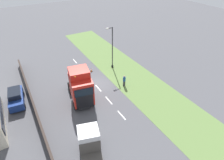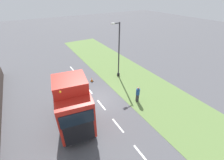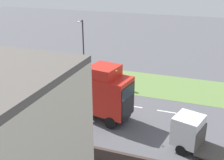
{
  "view_description": "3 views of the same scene",
  "coord_description": "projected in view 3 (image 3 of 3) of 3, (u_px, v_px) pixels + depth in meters",
  "views": [
    {
      "loc": [
        9.28,
        21.02,
        16.47
      ],
      "look_at": [
        -1.42,
        2.49,
        1.9
      ],
      "focal_mm": 30.0,
      "sensor_mm": 36.0,
      "label": 1
    },
    {
      "loc": [
        5.18,
        11.74,
        10.34
      ],
      "look_at": [
        -1.87,
        -0.06,
        1.97
      ],
      "focal_mm": 24.0,
      "sensor_mm": 36.0,
      "label": 2
    },
    {
      "loc": [
        23.51,
        10.4,
        12.31
      ],
      "look_at": [
        1.11,
        2.31,
        2.91
      ],
      "focal_mm": 45.0,
      "sensor_mm": 36.0,
      "label": 3
    }
  ],
  "objects": [
    {
      "name": "ground_plane",
      "position": [
        94.0,
        100.0,
        28.37
      ],
      "size": [
        120.0,
        120.0,
        0.0
      ],
      "primitive_type": "plane",
      "color": "#515156",
      "rests_on": "ground"
    },
    {
      "name": "grass_verge",
      "position": [
        114.0,
        80.0,
        33.62
      ],
      "size": [
        7.0,
        44.0,
        0.01
      ],
      "color": "#607F42",
      "rests_on": "ground"
    },
    {
      "name": "lane_markings",
      "position": [
        88.0,
        99.0,
        28.59
      ],
      "size": [
        0.16,
        17.8,
        0.0
      ],
      "color": "white",
      "rests_on": "ground"
    },
    {
      "name": "boundary_wall",
      "position": [
        45.0,
        143.0,
        20.28
      ],
      "size": [
        0.25,
        24.0,
        1.2
      ],
      "color": "#382D28",
      "rests_on": "ground"
    },
    {
      "name": "lorry_cab",
      "position": [
        107.0,
        94.0,
        23.85
      ],
      "size": [
        3.57,
        6.6,
        5.04
      ],
      "rotation": [
        0.0,
        0.0,
        -0.17
      ],
      "color": "black",
      "rests_on": "ground"
    },
    {
      "name": "flatbed_truck",
      "position": [
        194.0,
        134.0,
        19.93
      ],
      "size": [
        3.42,
        5.66,
        2.66
      ],
      "rotation": [
        0.0,
        0.0,
        2.86
      ],
      "color": "silver",
      "rests_on": "ground"
    },
    {
      "name": "parked_car",
      "position": [
        12.0,
        148.0,
        19.14
      ],
      "size": [
        2.18,
        4.47,
        1.93
      ],
      "rotation": [
        0.0,
        0.0,
        -0.1
      ],
      "color": "navy",
      "rests_on": "ground"
    },
    {
      "name": "lamp_post",
      "position": [
        83.0,
        54.0,
        32.42
      ],
      "size": [
        1.3,
        0.35,
        7.11
      ],
      "color": "black",
      "rests_on": "ground"
    },
    {
      "name": "pedestrian",
      "position": [
        127.0,
        82.0,
        30.49
      ],
      "size": [
        0.39,
        0.39,
        1.79
      ],
      "color": "#333338",
      "rests_on": "ground"
    },
    {
      "name": "traffic_cone_lead",
      "position": [
        65.0,
        88.0,
        30.46
      ],
      "size": [
        0.36,
        0.36,
        0.58
      ],
      "color": "black",
      "rests_on": "ground"
    }
  ]
}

